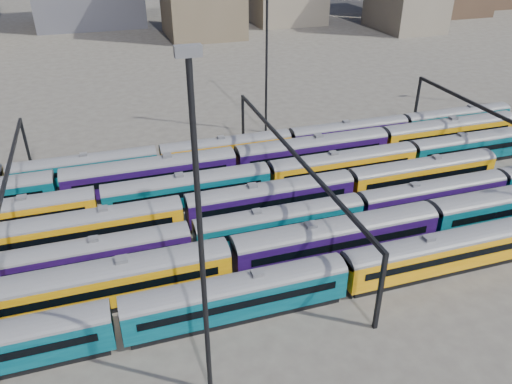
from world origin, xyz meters
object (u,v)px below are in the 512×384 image
object	(u,v)px
rake_0	(438,250)
rake_2	(280,220)
mast_2	(200,237)
rake_1	(111,279)

from	to	relation	value
rake_0	rake_2	xyz separation A→B (m)	(-12.76, 10.00, -0.16)
rake_0	mast_2	size ratio (longest dim) A/B	3.96
rake_1	mast_2	world-z (taller)	mast_2
rake_0	rake_1	distance (m)	31.04
rake_0	rake_1	size ratio (longest dim) A/B	0.92
rake_0	rake_2	world-z (taller)	rake_0
rake_2	mast_2	distance (m)	23.63
rake_1	rake_2	size ratio (longest dim) A/B	0.83
rake_0	rake_1	bearing A→B (deg)	170.73
rake_0	rake_2	distance (m)	16.21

